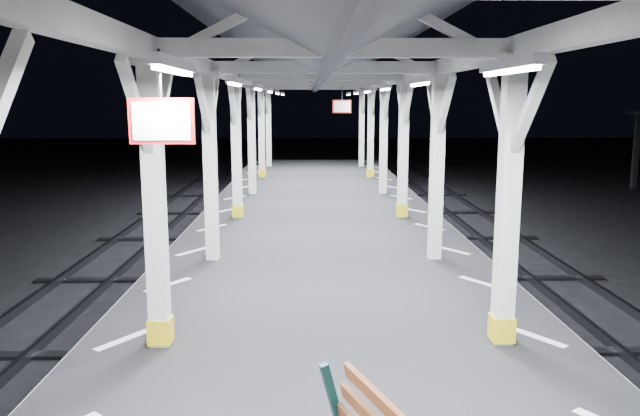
{
  "coord_description": "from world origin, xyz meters",
  "views": [
    {
      "loc": [
        -0.26,
        -4.94,
        3.82
      ],
      "look_at": [
        -0.1,
        4.43,
        2.2
      ],
      "focal_mm": 35.0,
      "sensor_mm": 36.0,
      "label": 1
    }
  ],
  "objects": [
    {
      "name": "canopy",
      "position": [
        0.0,
        -0.02,
        4.56
      ],
      "size": [
        5.4,
        49.0,
        4.65
      ],
      "color": "silver",
      "rests_on": "platform"
    }
  ]
}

